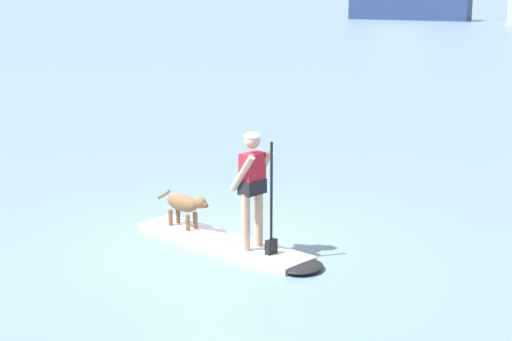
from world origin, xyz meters
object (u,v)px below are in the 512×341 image
object	(u,v)px
person_paddler	(253,182)
dog	(185,204)
paddleboard	(233,245)
moored_boat_starboard	(408,3)

from	to	relation	value
person_paddler	dog	distance (m)	1.52
paddleboard	moored_boat_starboard	distance (m)	63.97
person_paddler	dog	xyz separation A→B (m)	(-1.36, 0.33, -0.58)
dog	moored_boat_starboard	distance (m)	63.46
paddleboard	person_paddler	distance (m)	1.07
person_paddler	dog	bearing A→B (deg)	166.54
dog	paddleboard	bearing A→B (deg)	-13.46
person_paddler	paddleboard	bearing A→B (deg)	166.54
paddleboard	dog	size ratio (longest dim) A/B	3.04
dog	moored_boat_starboard	bearing A→B (deg)	106.20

